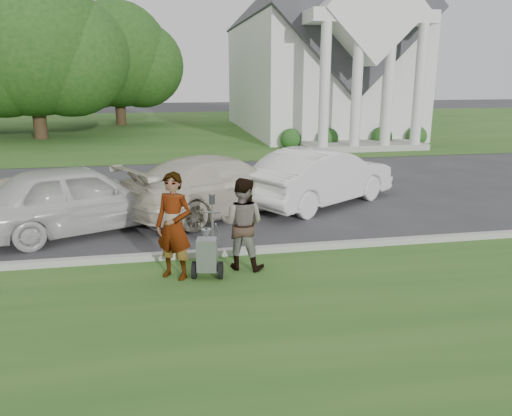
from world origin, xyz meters
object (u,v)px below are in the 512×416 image
object	(u,v)px
tree_left	(31,48)
striping_cart	(207,256)
person_right	(242,224)
tree_back	(117,59)
car_d	(321,176)
parking_meter_near	(212,221)
church	(316,38)
car_c	(220,184)
car_b	(80,198)
person_left	(174,227)

from	to	relation	value
tree_left	striping_cart	world-z (taller)	tree_left
tree_left	person_right	xyz separation A→B (m)	(8.45, -22.19, -4.21)
tree_left	tree_back	xyz separation A→B (m)	(4.00, 8.00, -0.38)
striping_cart	car_d	size ratio (longest dim) A/B	0.24
parking_meter_near	car_d	distance (m)	5.69
church	car_c	xyz separation A→B (m)	(-8.51, -19.16, -5.15)
striping_cart	person_right	xyz separation A→B (m)	(0.72, 0.37, 0.45)
tree_back	car_d	size ratio (longest dim) A/B	1.94
car_c	car_b	bearing A→B (deg)	75.71
tree_left	car_c	world-z (taller)	tree_left
person_left	parking_meter_near	distance (m)	0.85
parking_meter_near	car_c	world-z (taller)	car_c
tree_left	person_left	size ratio (longest dim) A/B	5.35
tree_back	person_left	world-z (taller)	tree_back
church	tree_back	bearing A→B (deg)	152.15
tree_left	tree_back	bearing A→B (deg)	63.43
parking_meter_near	car_c	bearing A→B (deg)	81.39
tree_left	person_left	distance (m)	23.89
parking_meter_near	car_b	world-z (taller)	car_b
car_c	tree_left	bearing A→B (deg)	-5.93
striping_cart	tree_back	bearing A→B (deg)	109.29
tree_back	person_right	bearing A→B (deg)	-81.61
tree_left	car_d	world-z (taller)	tree_left
tree_back	tree_left	bearing A→B (deg)	-116.57
car_b	car_c	world-z (taller)	car_b
church	tree_left	world-z (taller)	church
car_b	car_d	distance (m)	6.66
striping_cart	car_d	world-z (taller)	car_d
person_right	car_b	world-z (taller)	person_right
tree_left	car_b	size ratio (longest dim) A/B	2.18
person_right	car_d	bearing A→B (deg)	-99.64
tree_back	striping_cart	size ratio (longest dim) A/B	8.10
striping_cart	car_c	distance (m)	4.60
church	parking_meter_near	world-z (taller)	church
striping_cart	car_c	size ratio (longest dim) A/B	0.22
tree_left	tree_back	distance (m)	8.95
person_left	person_right	xyz separation A→B (m)	(1.30, 0.23, -0.10)
tree_left	parking_meter_near	xyz separation A→B (m)	(7.90, -22.02, -4.17)
parking_meter_near	car_d	size ratio (longest dim) A/B	0.30
striping_cart	car_b	distance (m)	4.42
person_left	car_c	bearing A→B (deg)	105.80
parking_meter_near	church	bearing A→B (deg)	68.51
person_right	car_b	size ratio (longest dim) A/B	0.37
church	striping_cart	distance (m)	26.02
car_c	car_d	distance (m)	3.03
parking_meter_near	car_d	xyz separation A→B (m)	(3.60, 4.40, -0.13)
striping_cart	parking_meter_near	size ratio (longest dim) A/B	0.79
church	car_c	bearing A→B (deg)	-113.95
striping_cart	car_c	world-z (taller)	car_c
striping_cart	person_right	world-z (taller)	person_right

